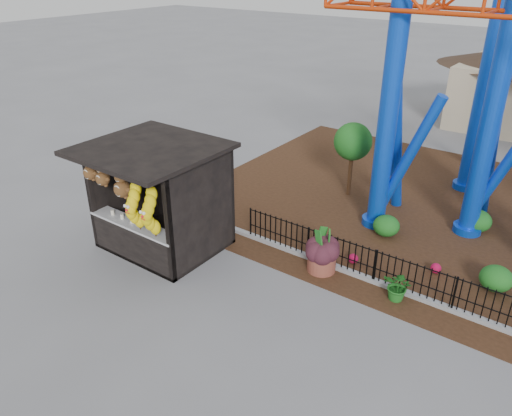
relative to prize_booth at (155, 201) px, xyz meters
The scene contains 9 objects.
ground 3.47m from the prize_booth, 17.04° to the right, with size 120.00×120.00×0.00m, color slate.
mulch_bed 10.06m from the prize_booth, 45.44° to the left, with size 18.00×12.00×0.02m, color #331E11.
curb 7.43m from the prize_booth, 16.65° to the left, with size 18.00×0.18×0.12m, color gray.
prize_booth is the anchor object (origin of this frame).
picket_fence 8.21m from the prize_booth, 14.84° to the left, with size 12.20×0.06×1.00m, color black, non-canonical shape.
terracotta_planter 4.90m from the prize_booth, 22.16° to the left, with size 0.77×0.77×0.55m, color brown.
planter_foliage 4.78m from the prize_booth, 22.16° to the left, with size 0.70×0.70×0.64m, color #36151F.
potted_plant 6.88m from the prize_booth, 15.06° to the left, with size 0.71×0.62×0.79m, color #29591A.
landscaping 9.19m from the prize_booth, 32.36° to the left, with size 7.28×4.49×0.67m.
Camera 1 is at (6.66, -7.49, 7.64)m, focal length 35.00 mm.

